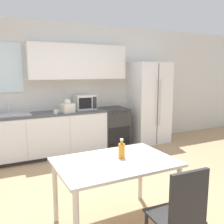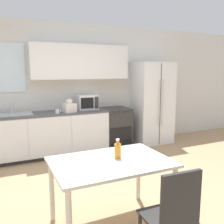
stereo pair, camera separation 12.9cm
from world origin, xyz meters
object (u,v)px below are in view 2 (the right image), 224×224
refrigerator (152,103)px  microwave (87,102)px  oven_range (115,127)px  dining_table (111,169)px  drink_bottle (118,150)px  dining_chair_near (174,213)px  coffee_mug (58,111)px

refrigerator → microwave: size_ratio=4.40×
oven_range → microwave: (-0.64, 0.09, 0.60)m
dining_table → microwave: bearing=75.9°
microwave → drink_bottle: (-0.58, -2.69, -0.20)m
oven_range → drink_bottle: drink_bottle is taller
refrigerator → dining_chair_near: refrigerator is taller
coffee_mug → dining_table: coffee_mug is taller
dining_chair_near → drink_bottle: 0.91m
dining_chair_near → coffee_mug: bearing=97.0°
dining_table → coffee_mug: bearing=90.4°
refrigerator → dining_table: 3.47m
microwave → dining_table: size_ratio=0.34×
dining_chair_near → refrigerator: bearing=61.9°
coffee_mug → dining_chair_near: coffee_mug is taller
refrigerator → microwave: refrigerator is taller
oven_range → microwave: 0.88m
microwave → dining_chair_near: microwave is taller
coffee_mug → microwave: bearing=22.5°
oven_range → dining_table: bearing=-116.6°
microwave → drink_bottle: microwave is taller
oven_range → dining_chair_near: (-1.12, -3.44, 0.09)m
drink_bottle → coffee_mug: bearing=92.8°
microwave → coffee_mug: size_ratio=4.06×
refrigerator → coffee_mug: bearing=-175.9°
refrigerator → dining_table: size_ratio=1.50×
microwave → dining_chair_near: 3.61m
drink_bottle → microwave: bearing=77.8°
microwave → coffee_mug: 0.77m
dining_table → oven_range: bearing=63.4°
coffee_mug → drink_bottle: (0.12, -2.40, -0.09)m
coffee_mug → dining_table: size_ratio=0.08×
oven_range → refrigerator: (0.95, -0.03, 0.51)m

